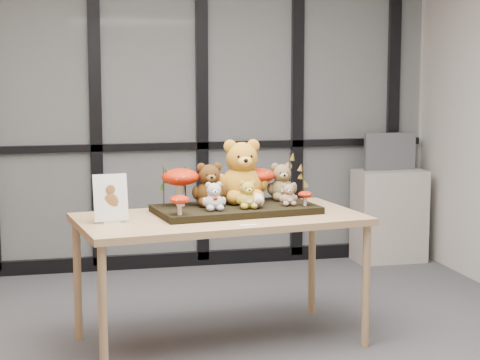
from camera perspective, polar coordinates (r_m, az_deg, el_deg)
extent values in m
plane|color=#B5B2AB|center=(7.40, -5.99, 4.91)|extent=(5.00, 0.00, 5.00)
plane|color=#B5B2AB|center=(2.54, 8.51, -0.88)|extent=(5.00, 0.00, 5.00)
cube|color=#2D383F|center=(7.37, -5.96, 4.90)|extent=(4.90, 0.02, 2.70)
cube|color=black|center=(7.56, -5.82, -5.29)|extent=(4.90, 0.06, 0.12)
cube|color=black|center=(7.40, -5.93, 2.19)|extent=(4.90, 0.06, 0.06)
cube|color=black|center=(7.33, -9.47, 4.82)|extent=(0.10, 0.06, 2.70)
cube|color=black|center=(7.44, -2.51, 4.96)|extent=(0.10, 0.06, 2.70)
cube|color=black|center=(7.65, 3.78, 5.03)|extent=(0.10, 0.06, 2.70)
cube|color=black|center=(7.96, 10.02, 5.04)|extent=(0.10, 0.06, 2.70)
cube|color=tan|center=(5.40, -1.34, -2.59)|extent=(1.85, 1.10, 0.04)
cylinder|color=tan|center=(4.92, -8.98, -8.66)|extent=(0.05, 0.05, 0.78)
cylinder|color=tan|center=(5.65, -10.62, -6.51)|extent=(0.05, 0.05, 0.78)
cylinder|color=tan|center=(5.48, 8.27, -6.92)|extent=(0.05, 0.05, 0.78)
cylinder|color=tan|center=(6.15, 4.75, -5.22)|extent=(0.05, 0.05, 0.78)
cube|color=black|center=(5.50, -0.28, -1.94)|extent=(1.06, 0.63, 0.04)
cube|color=silver|center=(5.24, -8.46, -2.72)|extent=(0.11, 0.07, 0.01)
cube|color=white|center=(5.21, -8.49, -1.15)|extent=(0.21, 0.08, 0.28)
ellipsoid|color=brown|center=(5.21, -8.48, -1.42)|extent=(0.09, 0.01, 0.10)
ellipsoid|color=brown|center=(5.20, -8.50, -0.62)|extent=(0.06, 0.01, 0.06)
cube|color=white|center=(5.09, 0.56, -2.97)|extent=(0.10, 0.03, 0.00)
cube|color=#AFA69C|center=(7.83, 9.76, -2.32)|extent=(0.61, 0.36, 0.81)
cube|color=#52545A|center=(7.76, 9.80, 1.86)|extent=(0.47, 0.05, 0.33)
cube|color=black|center=(7.75, 9.86, 1.84)|extent=(0.41, 0.00, 0.27)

